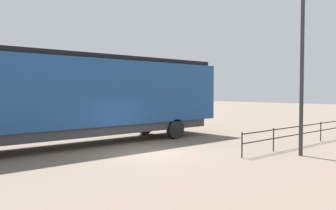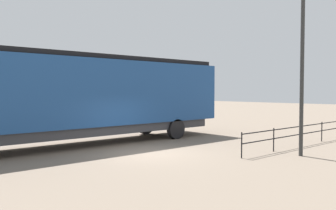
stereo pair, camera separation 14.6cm
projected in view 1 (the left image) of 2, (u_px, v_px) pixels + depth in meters
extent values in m
plane|color=#756656|center=(151.00, 154.00, 14.96)|extent=(120.00, 120.00, 0.00)
cube|color=navy|center=(73.00, 93.00, 16.86)|extent=(3.06, 17.09, 3.18)
cube|color=black|center=(179.00, 100.00, 21.63)|extent=(2.94, 2.90, 2.23)
cube|color=black|center=(72.00, 57.00, 16.78)|extent=(2.75, 16.41, 0.24)
cube|color=#38383D|center=(73.00, 130.00, 16.93)|extent=(2.75, 15.73, 0.45)
cylinder|color=black|center=(145.00, 125.00, 21.63)|extent=(0.30, 1.10, 1.10)
cylinder|color=black|center=(175.00, 129.00, 19.58)|extent=(0.30, 1.10, 1.10)
cylinder|color=#2D2D2D|center=(302.00, 74.00, 14.38)|extent=(0.16, 0.16, 6.71)
cube|color=black|center=(299.00, 126.00, 17.04)|extent=(0.04, 9.28, 0.04)
cube|color=black|center=(299.00, 134.00, 17.06)|extent=(0.04, 9.28, 0.04)
cylinder|color=black|center=(242.00, 145.00, 13.95)|extent=(0.05, 0.05, 1.04)
cylinder|color=black|center=(273.00, 140.00, 15.50)|extent=(0.05, 0.05, 1.04)
cylinder|color=black|center=(299.00, 135.00, 17.06)|extent=(0.05, 0.05, 1.04)
cylinder|color=black|center=(321.00, 131.00, 18.61)|extent=(0.05, 0.05, 1.04)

